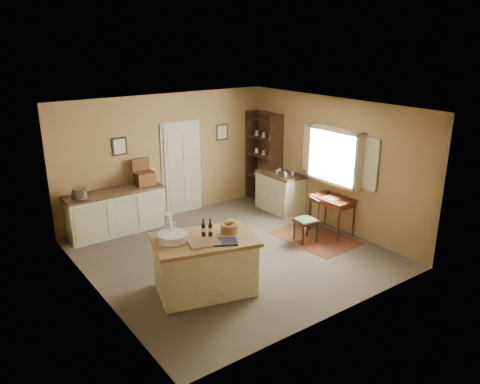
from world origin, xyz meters
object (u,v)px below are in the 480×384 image
at_px(sideboard, 116,211).
at_px(shelving_unit, 265,158).
at_px(writing_desk, 333,202).
at_px(desk_chair, 306,221).
at_px(right_cabinet, 280,191).
at_px(work_island, 204,263).

relative_size(sideboard, shelving_unit, 0.91).
relative_size(sideboard, writing_desk, 2.32).
distance_m(desk_chair, right_cabinet, 1.74).
height_order(sideboard, right_cabinet, sideboard).
height_order(sideboard, desk_chair, sideboard).
bearing_deg(writing_desk, work_island, -172.29).
bearing_deg(sideboard, writing_desk, -36.01).
distance_m(writing_desk, desk_chair, 0.75).
distance_m(work_island, sideboard, 3.03).
height_order(writing_desk, shelving_unit, shelving_unit).
height_order(right_cabinet, shelving_unit, shelving_unit).
distance_m(writing_desk, right_cabinet, 1.63).
bearing_deg(right_cabinet, sideboard, 164.80).
bearing_deg(desk_chair, work_island, -160.28).
xyz_separation_m(writing_desk, shelving_unit, (0.16, 2.37, 0.41)).
distance_m(sideboard, writing_desk, 4.38).
relative_size(writing_desk, desk_chair, 1.02).
relative_size(sideboard, right_cabinet, 1.76).
bearing_deg(writing_desk, shelving_unit, 86.24).
bearing_deg(desk_chair, right_cabinet, 75.81).
relative_size(right_cabinet, shelving_unit, 0.52).
bearing_deg(right_cabinet, desk_chair, -113.78).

